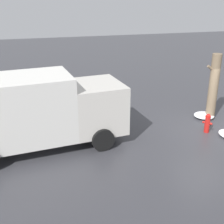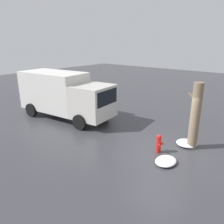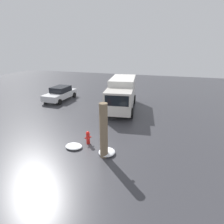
{
  "view_description": "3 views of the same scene",
  "coord_description": "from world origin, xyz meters",
  "views": [
    {
      "loc": [
        7.19,
        11.01,
        5.95
      ],
      "look_at": [
        4.11,
        -0.77,
        1.08
      ],
      "focal_mm": 50.0,
      "sensor_mm": 36.0,
      "label": 1
    },
    {
      "loc": [
        -4.09,
        8.25,
        4.85
      ],
      "look_at": [
        2.84,
        -0.12,
        1.33
      ],
      "focal_mm": 35.0,
      "sensor_mm": 36.0,
      "label": 2
    },
    {
      "loc": [
        -8.92,
        -4.24,
        5.83
      ],
      "look_at": [
        3.41,
        -0.57,
        1.0
      ],
      "focal_mm": 28.0,
      "sensor_mm": 36.0,
      "label": 3
    }
  ],
  "objects": [
    {
      "name": "snow_pile_by_hydrant",
      "position": [
        -0.75,
        -1.5,
        0.12
      ],
      "size": [
        0.98,
        0.96,
        0.24
      ],
      "color": "white",
      "rests_on": "ground_plane"
    },
    {
      "name": "tree_trunk",
      "position": [
        -1.01,
        -1.42,
        1.59
      ],
      "size": [
        0.67,
        0.44,
        3.16
      ],
      "color": "#7F6B51",
      "rests_on": "ground_plane"
    },
    {
      "name": "delivery_truck",
      "position": [
        7.19,
        -0.45,
        1.6
      ],
      "size": [
        6.74,
        3.14,
        2.95
      ],
      "rotation": [
        0.0,
        0.0,
        1.69
      ],
      "color": "beige",
      "rests_on": "ground_plane"
    },
    {
      "name": "fire_hydrant",
      "position": [
        -0.0,
        -0.0,
        0.45
      ],
      "size": [
        0.37,
        0.38,
        0.87
      ],
      "rotation": [
        0.0,
        0.0,
        3.87
      ],
      "color": "red",
      "rests_on": "ground_plane"
    },
    {
      "name": "ground_plane",
      "position": [
        0.0,
        0.0,
        0.0
      ],
      "size": [
        60.0,
        60.0,
        0.0
      ],
      "primitive_type": "plane",
      "color": "#38383D"
    }
  ]
}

